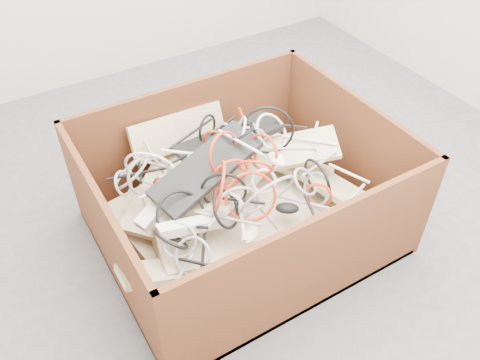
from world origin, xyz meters
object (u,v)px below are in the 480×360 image
cardboard_box (239,212)px  power_strip_left (167,197)px  power_strip_right (193,225)px  vga_plug (327,142)px

cardboard_box → power_strip_left: 0.39m
power_strip_right → vga_plug: (0.74, 0.14, 0.00)m
power_strip_left → vga_plug: bearing=-25.5°
power_strip_right → cardboard_box: bearing=34.0°
cardboard_box → power_strip_right: size_ratio=4.36×
power_strip_right → power_strip_left: bearing=103.8°
power_strip_left → vga_plug: size_ratio=7.01×
cardboard_box → vga_plug: 0.50m
power_strip_right → vga_plug: size_ratio=6.11×
cardboard_box → power_strip_right: cardboard_box is taller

